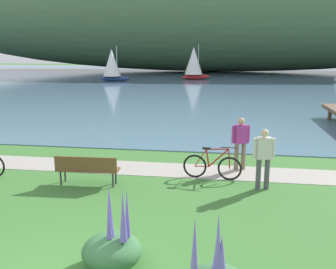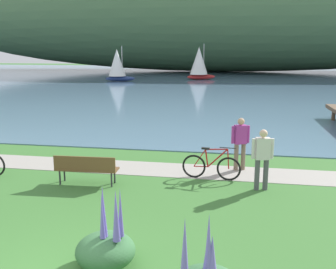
{
  "view_description": "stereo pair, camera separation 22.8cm",
  "coord_description": "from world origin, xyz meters",
  "px_view_note": "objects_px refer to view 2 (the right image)",
  "views": [
    {
      "loc": [
        2.53,
        -5.05,
        3.81
      ],
      "look_at": [
        0.52,
        7.6,
        1.0
      ],
      "focal_mm": 41.37,
      "sensor_mm": 36.0,
      "label": 1
    },
    {
      "loc": [
        2.75,
        -5.02,
        3.81
      ],
      "look_at": [
        0.52,
        7.6,
        1.0
      ],
      "focal_mm": 41.37,
      "sensor_mm": 36.0,
      "label": 2
    }
  ],
  "objects_px": {
    "bicycle_beside_path": "(211,166)",
    "person_on_the_grass": "(262,156)",
    "person_at_shoreline": "(240,141)",
    "sailboat_toward_hillside": "(199,63)",
    "sailboat_mid_bay": "(117,65)",
    "park_bench_near_camera": "(86,167)"
  },
  "relations": [
    {
      "from": "bicycle_beside_path",
      "to": "person_on_the_grass",
      "type": "height_order",
      "value": "person_on_the_grass"
    },
    {
      "from": "park_bench_near_camera",
      "to": "sailboat_mid_bay",
      "type": "xyz_separation_m",
      "value": [
        -10.29,
        36.16,
        1.51
      ]
    },
    {
      "from": "bicycle_beside_path",
      "to": "person_on_the_grass",
      "type": "xyz_separation_m",
      "value": [
        1.42,
        -0.66,
        0.58
      ]
    },
    {
      "from": "bicycle_beside_path",
      "to": "sailboat_mid_bay",
      "type": "distance_m",
      "value": 37.69
    },
    {
      "from": "park_bench_near_camera",
      "to": "bicycle_beside_path",
      "type": "height_order",
      "value": "bicycle_beside_path"
    },
    {
      "from": "park_bench_near_camera",
      "to": "person_on_the_grass",
      "type": "xyz_separation_m",
      "value": [
        4.93,
        0.46,
        0.46
      ]
    },
    {
      "from": "person_at_shoreline",
      "to": "sailboat_mid_bay",
      "type": "bearing_deg",
      "value": 113.3
    },
    {
      "from": "person_at_shoreline",
      "to": "bicycle_beside_path",
      "type": "bearing_deg",
      "value": -128.32
    },
    {
      "from": "person_on_the_grass",
      "to": "sailboat_toward_hillside",
      "type": "xyz_separation_m",
      "value": [
        -5.6,
        40.04,
        1.2
      ]
    },
    {
      "from": "park_bench_near_camera",
      "to": "person_on_the_grass",
      "type": "relative_size",
      "value": 1.06
    },
    {
      "from": "person_at_shoreline",
      "to": "sailboat_toward_hillside",
      "type": "bearing_deg",
      "value": 97.46
    },
    {
      "from": "sailboat_mid_bay",
      "to": "sailboat_toward_hillside",
      "type": "distance_m",
      "value": 10.55
    },
    {
      "from": "person_at_shoreline",
      "to": "sailboat_mid_bay",
      "type": "relative_size",
      "value": 0.4
    },
    {
      "from": "person_on_the_grass",
      "to": "park_bench_near_camera",
      "type": "bearing_deg",
      "value": -174.64
    },
    {
      "from": "sailboat_mid_bay",
      "to": "person_on_the_grass",
      "type": "bearing_deg",
      "value": -66.91
    },
    {
      "from": "park_bench_near_camera",
      "to": "person_at_shoreline",
      "type": "bearing_deg",
      "value": 26.7
    },
    {
      "from": "sailboat_mid_bay",
      "to": "sailboat_toward_hillside",
      "type": "height_order",
      "value": "sailboat_toward_hillside"
    },
    {
      "from": "person_on_the_grass",
      "to": "sailboat_toward_hillside",
      "type": "distance_m",
      "value": 40.45
    },
    {
      "from": "person_on_the_grass",
      "to": "sailboat_mid_bay",
      "type": "relative_size",
      "value": 0.4
    },
    {
      "from": "sailboat_mid_bay",
      "to": "sailboat_toward_hillside",
      "type": "xyz_separation_m",
      "value": [
        9.61,
        4.35,
        0.15
      ]
    },
    {
      "from": "person_on_the_grass",
      "to": "sailboat_mid_bay",
      "type": "distance_m",
      "value": 38.82
    },
    {
      "from": "park_bench_near_camera",
      "to": "person_at_shoreline",
      "type": "distance_m",
      "value": 4.88
    }
  ]
}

